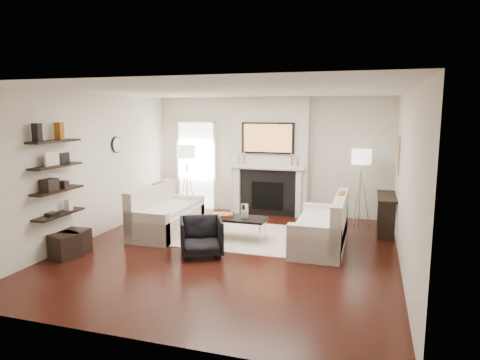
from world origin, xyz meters
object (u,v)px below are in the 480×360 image
(loveseat_left_base, at_px, (167,222))
(ottoman_near, at_px, (75,242))
(coffee_table, at_px, (237,218))
(armchair, at_px, (201,235))
(lamp_right_shade, at_px, (362,157))
(loveseat_right_base, at_px, (320,236))
(lamp_left_shade, at_px, (187,152))

(loveseat_left_base, bearing_deg, ottoman_near, -120.29)
(coffee_table, xyz_separation_m, ottoman_near, (-2.37, -1.56, -0.20))
(armchair, relative_size, lamp_right_shade, 1.75)
(armchair, distance_m, lamp_right_shade, 3.86)
(loveseat_right_base, relative_size, armchair, 2.58)
(loveseat_left_base, height_order, lamp_right_shade, lamp_right_shade)
(loveseat_left_base, bearing_deg, armchair, -42.42)
(loveseat_left_base, xyz_separation_m, loveseat_right_base, (2.98, -0.04, 0.00))
(loveseat_left_base, bearing_deg, coffee_table, -0.77)
(lamp_right_shade, bearing_deg, coffee_table, -140.97)
(loveseat_left_base, height_order, lamp_left_shade, lamp_left_shade)
(coffee_table, bearing_deg, armchair, -105.74)
(lamp_left_shade, bearing_deg, ottoman_near, -100.87)
(loveseat_left_base, xyz_separation_m, coffee_table, (1.45, -0.02, 0.19))
(lamp_right_shade, bearing_deg, lamp_left_shade, -178.87)
(lamp_right_shade, bearing_deg, ottoman_near, -143.82)
(loveseat_right_base, bearing_deg, ottoman_near, -158.43)
(lamp_left_shade, relative_size, lamp_right_shade, 1.00)
(loveseat_left_base, distance_m, ottoman_near, 1.83)
(armchair, bearing_deg, coffee_table, 47.66)
(lamp_left_shade, distance_m, lamp_right_shade, 3.90)
(armchair, height_order, lamp_left_shade, lamp_left_shade)
(ottoman_near, bearing_deg, lamp_right_shade, 36.18)
(armchair, bearing_deg, lamp_left_shade, 91.77)
(loveseat_right_base, xyz_separation_m, coffee_table, (-1.54, 0.02, 0.19))
(coffee_table, relative_size, lamp_left_shade, 2.75)
(coffee_table, bearing_deg, lamp_right_shade, 39.03)
(ottoman_near, bearing_deg, armchair, 14.23)
(loveseat_left_base, relative_size, armchair, 2.58)
(loveseat_left_base, relative_size, ottoman_near, 4.50)
(armchair, distance_m, lamp_left_shade, 3.26)
(coffee_table, xyz_separation_m, lamp_right_shade, (2.15, 1.74, 1.05))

